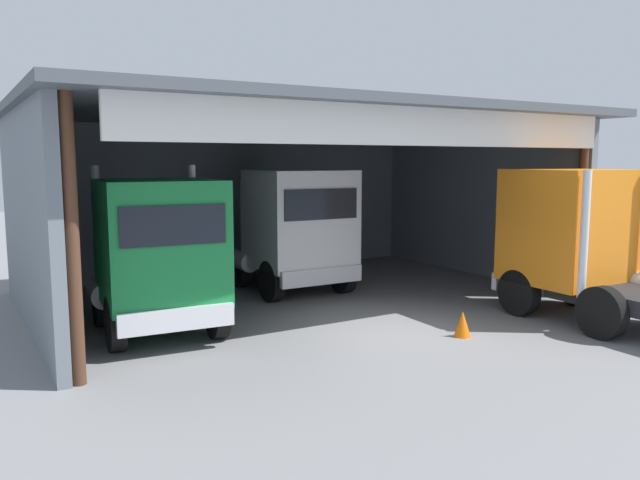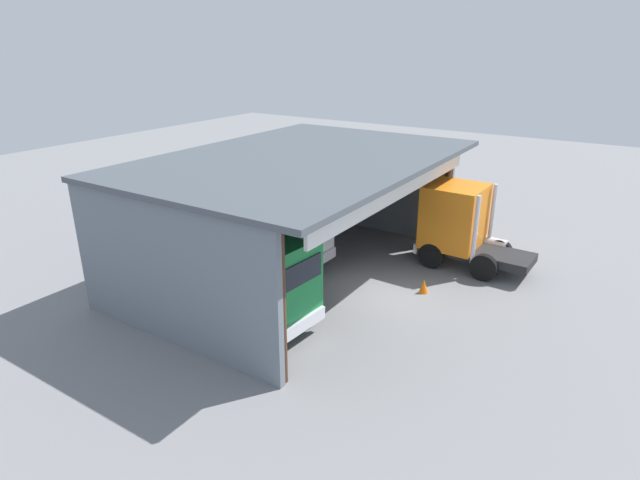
{
  "view_description": "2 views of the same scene",
  "coord_description": "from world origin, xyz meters",
  "px_view_note": "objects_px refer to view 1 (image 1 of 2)",
  "views": [
    {
      "loc": [
        -8.23,
        -10.61,
        3.77
      ],
      "look_at": [
        0.0,
        3.09,
        1.7
      ],
      "focal_mm": 34.83,
      "sensor_mm": 36.0,
      "label": 1
    },
    {
      "loc": [
        -16.65,
        -7.61,
        9.31
      ],
      "look_at": [
        0.0,
        3.09,
        1.7
      ],
      "focal_mm": 29.19,
      "sensor_mm": 36.0,
      "label": 2
    }
  ],
  "objects_px": {
    "truck_orange_center_right_bay": "(577,240)",
    "oil_drum": "(171,268)",
    "tool_cart": "(321,257)",
    "truck_white_center_left_bay": "(295,228)",
    "traffic_cone": "(463,324)",
    "truck_green_right_bay": "(158,253)"
  },
  "relations": [
    {
      "from": "truck_orange_center_right_bay",
      "to": "oil_drum",
      "type": "xyz_separation_m",
      "value": [
        -7.07,
        9.06,
        -1.41
      ]
    },
    {
      "from": "oil_drum",
      "to": "tool_cart",
      "type": "bearing_deg",
      "value": -7.38
    },
    {
      "from": "truck_white_center_left_bay",
      "to": "traffic_cone",
      "type": "distance_m",
      "value": 6.08
    },
    {
      "from": "truck_white_center_left_bay",
      "to": "oil_drum",
      "type": "relative_size",
      "value": 5.12
    },
    {
      "from": "truck_white_center_left_bay",
      "to": "traffic_cone",
      "type": "relative_size",
      "value": 8.4
    },
    {
      "from": "truck_white_center_left_bay",
      "to": "truck_green_right_bay",
      "type": "bearing_deg",
      "value": 28.16
    },
    {
      "from": "truck_green_right_bay",
      "to": "truck_orange_center_right_bay",
      "type": "height_order",
      "value": "truck_green_right_bay"
    },
    {
      "from": "truck_green_right_bay",
      "to": "tool_cart",
      "type": "relative_size",
      "value": 4.56
    },
    {
      "from": "truck_white_center_left_bay",
      "to": "truck_orange_center_right_bay",
      "type": "bearing_deg",
      "value": 127.92
    },
    {
      "from": "truck_green_right_bay",
      "to": "oil_drum",
      "type": "relative_size",
      "value": 4.96
    },
    {
      "from": "truck_green_right_bay",
      "to": "oil_drum",
      "type": "height_order",
      "value": "truck_green_right_bay"
    },
    {
      "from": "truck_green_right_bay",
      "to": "traffic_cone",
      "type": "xyz_separation_m",
      "value": [
        5.55,
        -3.42,
        -1.53
      ]
    },
    {
      "from": "tool_cart",
      "to": "truck_white_center_left_bay",
      "type": "bearing_deg",
      "value": -133.5
    },
    {
      "from": "truck_green_right_bay",
      "to": "traffic_cone",
      "type": "relative_size",
      "value": 8.14
    },
    {
      "from": "truck_orange_center_right_bay",
      "to": "tool_cart",
      "type": "height_order",
      "value": "truck_orange_center_right_bay"
    },
    {
      "from": "truck_green_right_bay",
      "to": "oil_drum",
      "type": "xyz_separation_m",
      "value": [
        2.02,
        5.54,
        -1.35
      ]
    },
    {
      "from": "truck_green_right_bay",
      "to": "truck_white_center_left_bay",
      "type": "bearing_deg",
      "value": -148.3
    },
    {
      "from": "tool_cart",
      "to": "truck_green_right_bay",
      "type": "bearing_deg",
      "value": -145.11
    },
    {
      "from": "truck_orange_center_right_bay",
      "to": "traffic_cone",
      "type": "relative_size",
      "value": 8.68
    },
    {
      "from": "oil_drum",
      "to": "traffic_cone",
      "type": "xyz_separation_m",
      "value": [
        3.53,
        -8.96,
        -0.18
      ]
    },
    {
      "from": "truck_white_center_left_bay",
      "to": "oil_drum",
      "type": "bearing_deg",
      "value": -49.35
    },
    {
      "from": "truck_green_right_bay",
      "to": "oil_drum",
      "type": "bearing_deg",
      "value": -105.55
    }
  ]
}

